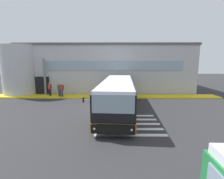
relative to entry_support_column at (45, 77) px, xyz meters
name	(u,v)px	position (x,y,z in m)	size (l,w,h in m)	color
ground_plane	(103,108)	(7.65, -5.40, -2.45)	(80.00, 90.00, 0.02)	#2B2B2D
bay_paint_stripes	(128,124)	(9.65, -9.60, -2.43)	(4.40, 3.96, 0.01)	silver
terminal_building	(103,68)	(6.96, 6.25, 0.89)	(25.31, 13.80, 6.66)	#B7B7BC
boarding_curb	(106,96)	(7.65, -0.60, -2.36)	(27.51, 2.00, 0.15)	yellow
entry_support_column	(45,77)	(0.00, 0.00, 0.00)	(0.28, 0.28, 4.57)	slate
bus_main_foreground	(118,95)	(9.00, -5.98, -1.10)	(3.84, 12.31, 2.70)	black
passenger_near_column	(50,88)	(0.80, -0.60, -1.36)	(0.55, 0.35, 1.68)	#1E2338
passenger_by_doorway	(60,89)	(2.06, -0.79, -1.36)	(0.50, 0.40, 1.68)	#2D2D33
passenger_at_curb_edge	(62,89)	(2.40, -1.11, -1.36)	(0.59, 0.24, 1.68)	#2D2D33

